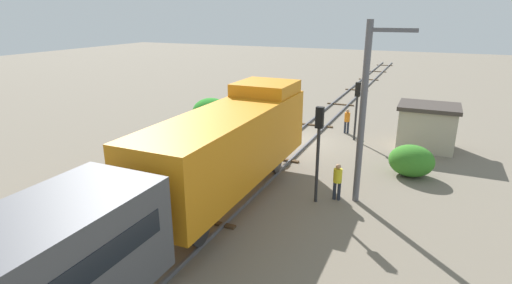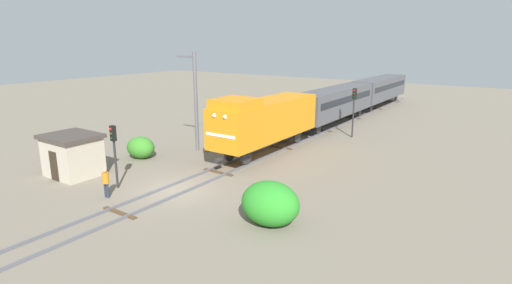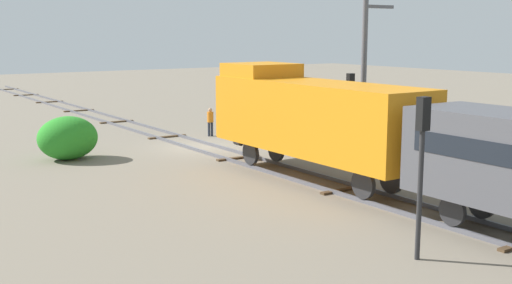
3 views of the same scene
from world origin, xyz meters
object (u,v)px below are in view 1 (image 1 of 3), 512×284
Objects in this scene: traffic_signal_mid at (319,137)px; catenary_mast at (364,111)px; locomotive at (232,141)px; relay_hut at (427,126)px; traffic_signal_near at (357,100)px; worker_by_signal at (338,179)px; worker_near_track at (347,119)px.

traffic_signal_mid is 2.18m from catenary_mast.
locomotive is 2.70× the size of traffic_signal_mid.
catenary_mast is at bearing -156.33° from locomotive.
traffic_signal_mid is at bearing 67.58° from relay_hut.
traffic_signal_mid is at bearing 26.24° from catenary_mast.
locomotive is 3.04× the size of traffic_signal_near.
traffic_signal_mid is 1.23× the size of relay_hut.
traffic_signal_near is at bearing -105.91° from locomotive.
traffic_signal_near reaches higher than worker_by_signal.
traffic_signal_near is at bearing -88.83° from traffic_signal_mid.
relay_hut is at bearing -178.58° from traffic_signal_near.
worker_by_signal is at bearing -145.35° from traffic_signal_mid.
traffic_signal_mid is 0.55× the size of catenary_mast.
traffic_signal_near is 2.24× the size of worker_by_signal.
relay_hut is at bearing -50.83° from worker_near_track.
catenary_mast is (-1.86, 9.01, 1.46)m from traffic_signal_near.
locomotive is 6.82× the size of worker_by_signal.
traffic_signal_mid reaches higher than worker_near_track.
relay_hut is at bearing -104.96° from catenary_mast.
worker_by_signal is at bearing 96.15° from traffic_signal_near.
worker_by_signal is 0.22× the size of catenary_mast.
locomotive is at bearing 22.37° from traffic_signal_mid.
catenary_mast reaches higher than worker_by_signal.
catenary_mast is at bearing 148.65° from worker_by_signal.
worker_by_signal is 3.26m from catenary_mast.
worker_by_signal is (-4.20, -1.95, -1.78)m from locomotive.
traffic_signal_near is 1.09× the size of relay_hut.
worker_near_track is 0.49× the size of relay_hut.
catenary_mast reaches higher than relay_hut.
catenary_mast is at bearing -113.13° from worker_near_track.
catenary_mast is (-2.66, 10.31, 3.13)m from worker_near_track.
traffic_signal_near is 0.89× the size of traffic_signal_mid.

